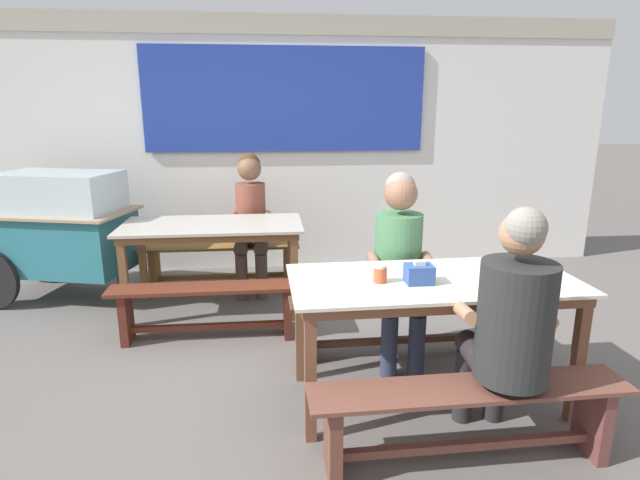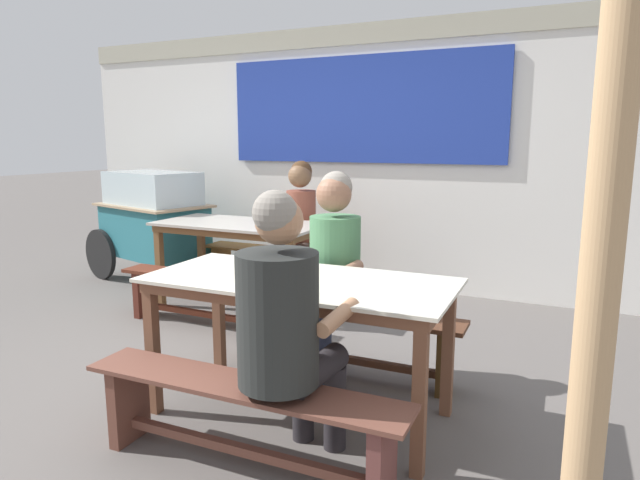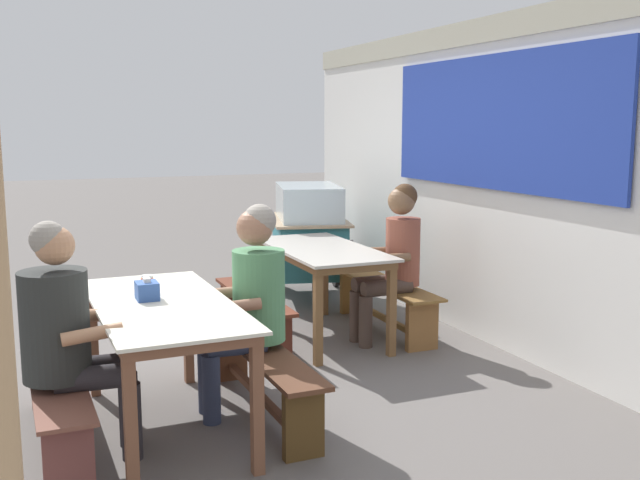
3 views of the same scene
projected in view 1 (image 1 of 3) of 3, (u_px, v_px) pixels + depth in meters
The scene contains 14 objects.
ground_plane at pixel (307, 377), 3.39m from camera, with size 40.00×40.00×0.00m, color #605A57.
backdrop_wall at pixel (287, 140), 5.46m from camera, with size 6.98×0.23×2.62m.
dining_table_far at pixel (213, 233), 4.35m from camera, with size 1.51×0.74×0.77m.
dining_table_near at pixel (432, 291), 2.97m from camera, with size 1.66×0.78×0.77m.
bench_far_back at pixel (221, 259), 5.03m from camera, with size 1.53×0.32×0.43m.
bench_far_front at pixel (207, 304), 3.88m from camera, with size 1.45×0.25×0.43m.
bench_near_back at pixel (401, 316), 3.65m from camera, with size 1.59×0.29×0.43m.
bench_near_front at pixel (468, 414), 2.50m from camera, with size 1.58×0.30×0.43m.
food_cart at pixel (61, 226), 4.63m from camera, with size 1.67×1.09×1.17m.
person_right_near_table at pixel (399, 257), 3.47m from camera, with size 0.46×0.54×1.31m.
person_near_front at pixel (509, 321), 2.47m from camera, with size 0.48×0.59×1.30m.
person_center_facing at pixel (251, 214), 4.87m from camera, with size 0.39×0.57×1.31m.
tissue_box at pixel (419, 274), 2.86m from camera, with size 0.15×0.12×0.13m.
condiment_jar at pixel (380, 274), 2.88m from camera, with size 0.08×0.08×0.10m.
Camera 1 is at (-0.23, -3.04, 1.73)m, focal length 28.84 mm.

